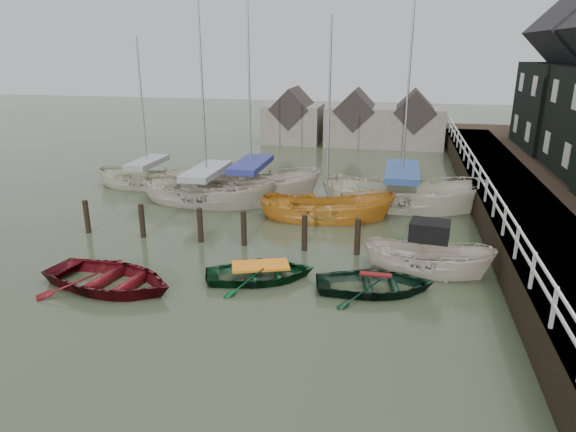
% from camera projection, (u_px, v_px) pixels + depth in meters
% --- Properties ---
extents(ground, '(120.00, 120.00, 0.00)m').
position_uv_depth(ground, '(253.00, 280.00, 17.10)').
color(ground, '#2E3622').
rests_on(ground, ground).
extents(pier, '(3.04, 32.00, 2.70)m').
position_uv_depth(pier, '(503.00, 196.00, 24.25)').
color(pier, black).
rests_on(pier, ground).
extents(mooring_pilings, '(13.72, 0.22, 1.80)m').
position_uv_depth(mooring_pilings, '(246.00, 233.00, 19.95)').
color(mooring_pilings, black).
rests_on(mooring_pilings, ground).
extents(far_sheds, '(14.00, 4.08, 4.39)m').
position_uv_depth(far_sheds, '(353.00, 121.00, 40.48)').
color(far_sheds, '#665B51').
rests_on(far_sheds, ground).
extents(rowboat_red, '(5.01, 3.95, 0.94)m').
position_uv_depth(rowboat_red, '(111.00, 288.00, 16.56)').
color(rowboat_red, '#510B11').
rests_on(rowboat_red, ground).
extents(rowboat_green, '(4.30, 3.69, 0.75)m').
position_uv_depth(rowboat_green, '(261.00, 279.00, 17.16)').
color(rowboat_green, '#083216').
rests_on(rowboat_green, ground).
extents(rowboat_dkgreen, '(4.18, 3.33, 0.77)m').
position_uv_depth(rowboat_dkgreen, '(375.00, 291.00, 16.34)').
color(rowboat_dkgreen, black).
rests_on(rowboat_dkgreen, ground).
extents(motorboat, '(4.59, 2.23, 2.63)m').
position_uv_depth(motorboat, '(426.00, 269.00, 17.70)').
color(motorboat, beige).
rests_on(motorboat, ground).
extents(sailboat_a, '(7.20, 3.10, 10.69)m').
position_uv_depth(sailboat_a, '(208.00, 202.00, 25.60)').
color(sailboat_a, '#BAB19E').
rests_on(sailboat_a, ground).
extents(sailboat_b, '(7.45, 3.31, 11.14)m').
position_uv_depth(sailboat_b, '(252.00, 194.00, 26.88)').
color(sailboat_b, '#B9AD9E').
rests_on(sailboat_b, ground).
extents(sailboat_c, '(6.28, 3.01, 9.82)m').
position_uv_depth(sailboat_c, '(326.00, 218.00, 23.29)').
color(sailboat_c, '#C07A24').
rests_on(sailboat_c, ground).
extents(sailboat_d, '(7.95, 3.59, 11.74)m').
position_uv_depth(sailboat_d, '(400.00, 206.00, 24.92)').
color(sailboat_d, beige).
rests_on(sailboat_d, ground).
extents(sailboat_e, '(5.97, 2.39, 9.04)m').
position_uv_depth(sailboat_e, '(149.00, 186.00, 28.56)').
color(sailboat_e, '#BEB9A2').
rests_on(sailboat_e, ground).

